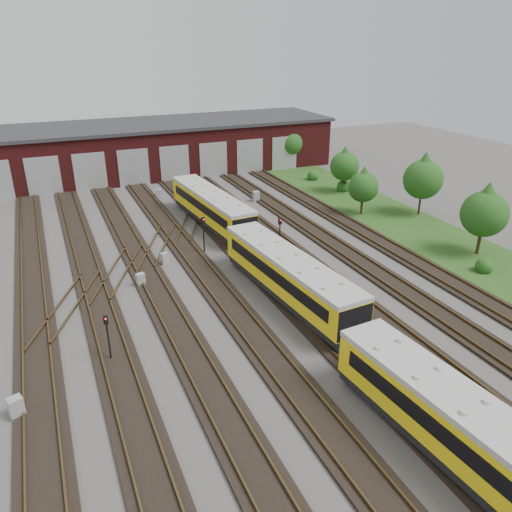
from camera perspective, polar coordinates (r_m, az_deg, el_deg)
name	(u,v)px	position (r m, az deg, el deg)	size (l,w,h in m)	color
ground	(270,315)	(32.61, 1.62, -6.71)	(120.00, 120.00, 0.00)	#43413E
track_network	(264,309)	(32.95, 0.92, -6.13)	(30.40, 70.00, 0.33)	black
maintenance_shed	(139,148)	(67.75, -13.18, 11.89)	(51.00, 12.50, 6.35)	#4D1314
grass_verge	(405,225)	(49.89, 16.70, 3.46)	(8.00, 55.00, 0.05)	#1F4717
metro_train	(289,276)	(33.60, 3.77, -2.25)	(3.66, 46.22, 2.91)	black
signal_mast_0	(107,332)	(28.54, -16.62, -8.33)	(0.26, 0.24, 2.88)	black
signal_mast_1	(203,230)	(40.93, -6.03, 2.95)	(0.32, 0.30, 3.17)	black
signal_mast_2	(248,244)	(38.81, -0.97, 1.36)	(0.26, 0.25, 2.67)	black
signal_mast_3	(280,231)	(40.61, 2.74, 2.86)	(0.27, 0.26, 3.16)	black
relay_cabinet_0	(16,408)	(27.02, -25.72, -15.34)	(0.66, 0.55, 1.09)	#999C9E
relay_cabinet_1	(165,259)	(40.03, -10.39, -0.28)	(0.56, 0.46, 0.93)	#999C9E
relay_cabinet_2	(141,280)	(36.92, -13.04, -2.65)	(0.57, 0.48, 0.95)	#999C9E
relay_cabinet_3	(159,193)	(57.09, -11.07, 7.04)	(0.55, 0.46, 0.92)	#999C9E
relay_cabinet_4	(256,196)	(54.67, 0.01, 6.84)	(0.67, 0.56, 1.11)	#999C9E
tree_0	(290,140)	(69.24, 3.91, 13.10)	(3.46, 3.46, 5.73)	#312016
tree_1	(345,163)	(57.99, 10.11, 10.45)	(3.25, 3.25, 5.39)	#312016
tree_2	(424,175)	(52.08, 18.62, 8.79)	(3.86, 3.86, 6.39)	#312016
tree_3	(364,184)	(50.90, 12.20, 8.09)	(3.00, 3.00, 4.97)	#312016
tree_4	(485,209)	(43.93, 24.74, 4.95)	(3.72, 3.72, 6.16)	#312016
bush_0	(485,264)	(41.77, 24.66, -0.84)	(1.31, 1.31, 1.31)	#184915
bush_1	(343,185)	(59.15, 9.95, 8.01)	(1.52, 1.52, 1.52)	#184915
bush_2	(313,175)	(63.43, 6.52, 9.24)	(1.41, 1.41, 1.41)	#184915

